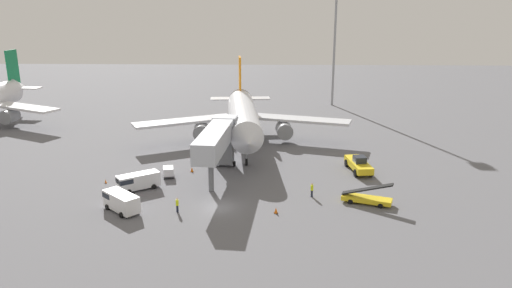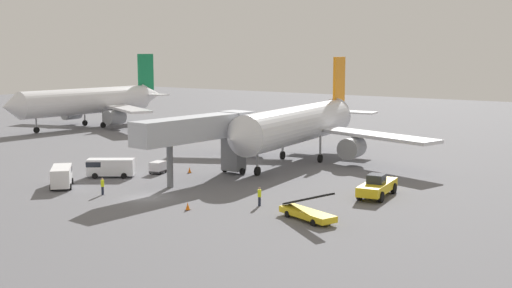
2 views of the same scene
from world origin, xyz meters
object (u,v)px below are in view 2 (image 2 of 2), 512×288
object	(u,v)px
safety_cone_charlie	(190,170)
airplane_background	(91,101)
service_van_far_left	(109,167)
baggage_cart_near_right	(158,167)
ground_crew_worker_foreground	(259,196)
belt_loader_truck	(307,212)
service_van_far_right	(62,175)
ground_crew_worker_midground	(102,186)
safety_cone_alpha	(188,206)
pushback_tug	(377,186)
safety_cone_bravo	(96,168)
airplane_at_gate	(300,125)
jet_bridge	(203,131)

from	to	relation	value
safety_cone_charlie	airplane_background	world-z (taller)	airplane_background
service_van_far_left	airplane_background	world-z (taller)	airplane_background
baggage_cart_near_right	ground_crew_worker_foreground	bearing A→B (deg)	-18.91
belt_loader_truck	service_van_far_right	xyz separation A→B (m)	(-29.38, -3.12, 0.53)
service_van_far_right	ground_crew_worker_foreground	distance (m)	23.42
belt_loader_truck	baggage_cart_near_right	xyz separation A→B (m)	(-26.21, 8.73, 0.06)
ground_crew_worker_foreground	ground_crew_worker_midground	bearing A→B (deg)	-161.82
ground_crew_worker_foreground	safety_cone_alpha	world-z (taller)	ground_crew_worker_foreground
service_van_far_right	ground_crew_worker_midground	bearing A→B (deg)	-1.57
baggage_cart_near_right	belt_loader_truck	bearing A→B (deg)	-18.43
pushback_tug	safety_cone_bravo	world-z (taller)	pushback_tug
safety_cone_charlie	baggage_cart_near_right	bearing A→B (deg)	-140.25
safety_cone_alpha	safety_cone_bravo	world-z (taller)	safety_cone_alpha
safety_cone_charlie	ground_crew_worker_midground	bearing A→B (deg)	-87.59
safety_cone_bravo	airplane_background	size ratio (longest dim) A/B	0.01
ground_crew_worker_foreground	airplane_background	xyz separation A→B (m)	(-64.03, 35.02, 4.04)
airplane_at_gate	service_van_far_right	world-z (taller)	airplane_at_gate
pushback_tug	airplane_at_gate	bearing A→B (deg)	141.64
baggage_cart_near_right	safety_cone_charlie	world-z (taller)	baggage_cart_near_right
safety_cone_charlie	airplane_background	size ratio (longest dim) A/B	0.02
baggage_cart_near_right	ground_crew_worker_midground	world-z (taller)	ground_crew_worker_midground
pushback_tug	jet_bridge	bearing A→B (deg)	-170.39
airplane_at_gate	safety_cone_alpha	xyz separation A→B (m)	(5.51, -29.39, -4.59)
belt_loader_truck	service_van_far_right	world-z (taller)	belt_loader_truck
jet_bridge	baggage_cart_near_right	world-z (taller)	jet_bridge
pushback_tug	safety_cone_bravo	distance (m)	35.93
pushback_tug	baggage_cart_near_right	size ratio (longest dim) A/B	3.20
jet_bridge	service_van_far_left	size ratio (longest dim) A/B	3.12
belt_loader_truck	safety_cone_alpha	world-z (taller)	belt_loader_truck
service_van_far_left	service_van_far_right	bearing A→B (deg)	-91.00
baggage_cart_near_right	safety_cone_bravo	distance (m)	8.55
safety_cone_alpha	service_van_far_right	bearing A→B (deg)	179.66
jet_bridge	service_van_far_right	world-z (taller)	jet_bridge
belt_loader_truck	service_van_far_left	bearing A→B (deg)	172.76
pushback_tug	airplane_background	xyz separation A→B (m)	(-71.65, 24.88, 3.93)
ground_crew_worker_foreground	safety_cone_bravo	bearing A→B (deg)	171.60
service_van_far_left	safety_cone_charlie	bearing A→B (deg)	51.23
belt_loader_truck	safety_cone_charlie	bearing A→B (deg)	154.34
service_van_far_right	jet_bridge	bearing A→B (deg)	49.02
jet_bridge	airplane_background	xyz separation A→B (m)	(-51.47, 28.29, -0.64)
service_van_far_left	safety_cone_alpha	xyz separation A→B (m)	(18.15, -6.95, -0.89)
belt_loader_truck	baggage_cart_near_right	world-z (taller)	belt_loader_truck
airplane_at_gate	baggage_cart_near_right	distance (m)	20.31
safety_cone_alpha	service_van_far_left	bearing A→B (deg)	159.05
service_van_far_right	baggage_cart_near_right	xyz separation A→B (m)	(3.17, 11.86, -0.47)
jet_bridge	safety_cone_charlie	bearing A→B (deg)	149.51
jet_bridge	ground_crew_worker_midground	distance (m)	13.40
jet_bridge	pushback_tug	distance (m)	20.97
ground_crew_worker_foreground	ground_crew_worker_midground	size ratio (longest dim) A/B	1.02
ground_crew_worker_foreground	airplane_background	bearing A→B (deg)	151.33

